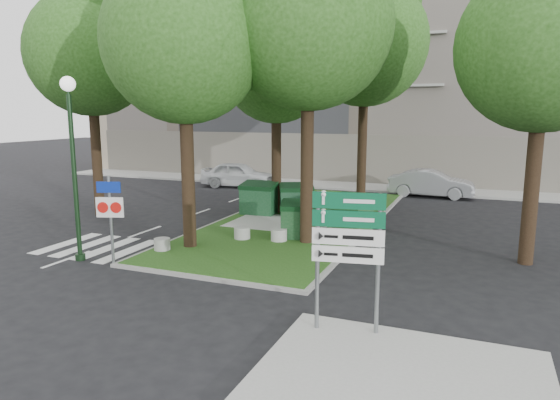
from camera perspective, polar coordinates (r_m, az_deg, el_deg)
The scene contains 26 objects.
ground at distance 14.62m, azimuth -10.44°, elevation -8.61°, with size 120.00×120.00×0.00m, color black.
median_island at distance 21.35m, azimuth 2.29°, elevation -2.32°, with size 6.00×16.00×0.12m, color #1D4814.
median_kerb at distance 21.35m, azimuth 2.29°, elevation -2.35°, with size 6.30×16.30×0.10m, color gray.
sidewalk_corner at distance 9.39m, azimuth 13.64°, elevation -19.43°, with size 5.00×4.00×0.12m, color #999993.
building_sidewalk at distance 31.39m, azimuth 7.94°, elevation 1.59°, with size 42.00×3.00×0.12m, color #999993.
zebra_crossing at distance 17.93m, azimuth -18.05°, elevation -5.41°, with size 5.00×3.00×0.01m, color silver.
apartment_building at distance 38.52m, azimuth 11.08°, elevation 14.90°, with size 41.00×12.00×16.00m, color #C7B795.
tree_median_near_left at distance 16.99m, azimuth -10.64°, elevation 18.98°, with size 5.20×5.20×10.53m.
tree_median_near_right at distance 17.41m, azimuth 3.64°, elevation 21.14°, with size 5.60×5.60×11.46m.
tree_median_mid at distance 22.47m, azimuth -0.16°, elevation 16.05°, with size 4.80×4.80×9.99m.
tree_median_far at distance 24.54m, azimuth 9.99°, elevation 18.55°, with size 5.80×5.80×11.93m.
tree_street_left at distance 24.01m, azimuth -20.71°, elevation 16.65°, with size 5.40×5.40×11.00m.
tree_street_right at distance 16.92m, azimuth 28.41°, elevation 16.87°, with size 5.00×5.00×10.06m.
dumpster_a at distance 22.32m, azimuth -2.42°, elevation 0.19°, with size 1.60×1.15×1.45m.
dumpster_b at distance 22.19m, azimuth 1.89°, elevation 0.06°, with size 1.79×1.57×1.39m.
dumpster_c at distance 18.13m, azimuth 2.46°, elevation -2.27°, with size 1.66×1.36×1.35m.
dumpster_d at distance 19.29m, azimuth 8.01°, elevation -1.53°, with size 1.79×1.55×1.40m.
bollard_left at distance 17.04m, azimuth -13.33°, elevation -4.92°, with size 0.53×0.53×0.38m, color gray.
bollard_right at distance 17.75m, azimuth -0.13°, elevation -3.99°, with size 0.58×0.58×0.41m, color #A7A7A2.
bollard_mid at distance 18.08m, azimuth -4.35°, elevation -3.75°, with size 0.58×0.58×0.41m, color #9B9B96.
litter_bin at distance 23.91m, azimuth 8.28°, elevation -0.18°, with size 0.35×0.35×0.62m, color yellow.
street_lamp at distance 16.53m, azimuth -22.64°, elevation 5.60°, with size 0.45×0.45×5.68m.
traffic_sign_pole at distance 15.76m, azimuth -18.83°, elevation -0.96°, with size 0.80×0.31×2.76m.
directional_sign at distance 10.25m, azimuth 7.78°, elevation -4.55°, with size 1.45×0.33×2.93m.
car_white at distance 31.14m, azimuth -4.79°, elevation 2.93°, with size 1.86×4.62×1.58m, color silver.
car_silver at distance 28.63m, azimuth 16.89°, elevation 1.83°, with size 1.59×4.55×1.50m, color #989A9F.
Camera 1 is at (7.55, -11.63, 4.64)m, focal length 32.00 mm.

